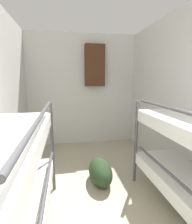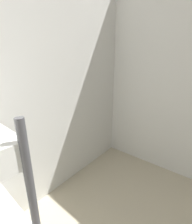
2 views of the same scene
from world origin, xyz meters
TOP-DOWN VIEW (x-y plane):
  - wall_back at (0.00, 4.27)m, footprint 2.56×0.06m
  - duffel_bag at (0.08, 2.54)m, footprint 0.33×0.64m
  - hanging_coat at (0.27, 4.12)m, footprint 0.44×0.12m

SIDE VIEW (x-z plane):
  - duffel_bag at x=0.08m, z-range 0.00..0.33m
  - wall_back at x=0.00m, z-range 0.00..2.50m
  - hanging_coat at x=0.27m, z-range 1.35..2.25m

